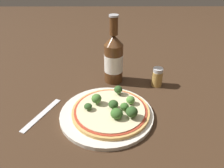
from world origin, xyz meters
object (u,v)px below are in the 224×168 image
at_px(pizza, 111,111).
at_px(fork, 42,114).
at_px(beer_bottle, 114,58).
at_px(pepper_shaker, 157,77).

distance_m(pizza, fork, 0.21).
bearing_deg(fork, beer_bottle, -22.71).
bearing_deg(fork, pepper_shaker, -41.48).
xyz_separation_m(beer_bottle, pepper_shaker, (0.16, -0.04, -0.06)).
bearing_deg(pizza, pepper_shaker, 46.06).
relative_size(pepper_shaker, fork, 0.43).
bearing_deg(beer_bottle, fork, -137.08).
height_order(pepper_shaker, fork, pepper_shaker).
height_order(beer_bottle, pepper_shaker, beer_bottle).
xyz_separation_m(beer_bottle, fork, (-0.22, -0.20, -0.09)).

